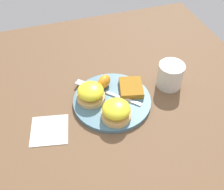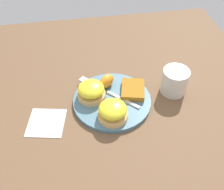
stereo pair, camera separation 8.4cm
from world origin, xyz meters
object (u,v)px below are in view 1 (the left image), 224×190
Objects in this scene: hashbrown_patty at (131,88)px; cup at (170,75)px; fork at (103,91)px; sandwich_benedict_left at (91,93)px; orange_wedge at (104,82)px; sandwich_benedict_right at (116,111)px.

cup is at bearing -91.04° from hashbrown_patty.
fork is (0.02, 0.09, -0.01)m from hashbrown_patty.
sandwich_benedict_left is at bearing 89.45° from cup.
fork is at bearing 154.64° from orange_wedge.
sandwich_benedict_left is 0.07m from orange_wedge.
orange_wedge reaches higher than fork.
hashbrown_patty is 0.79× the size of cup.
sandwich_benedict_left is 0.14m from hashbrown_patty.
sandwich_benedict_left reaches higher than fork.
fork is (0.12, 0.01, -0.02)m from sandwich_benedict_right.
sandwich_benedict_left is 0.80× the size of cup.
orange_wedge is at bearing -0.90° from sandwich_benedict_right.
fork is at bearing 84.46° from cup.
hashbrown_patty is 0.09m from fork.
orange_wedge is (0.04, 0.08, 0.01)m from hashbrown_patty.
cup reaches higher than sandwich_benedict_left.
sandwich_benedict_right is 0.14m from orange_wedge.
orange_wedge is 0.33× the size of fork.
fork is (-0.02, 0.01, -0.02)m from orange_wedge.
sandwich_benedict_right is 1.02× the size of hashbrown_patty.
sandwich_benedict_left is at bearing 113.37° from fork.
orange_wedge is 0.52× the size of cup.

